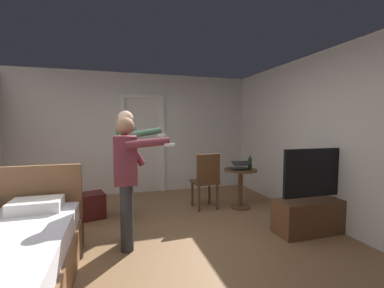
{
  "coord_description": "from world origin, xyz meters",
  "views": [
    {
      "loc": [
        -0.47,
        -2.92,
        1.49
      ],
      "look_at": [
        0.58,
        0.56,
        1.22
      ],
      "focal_mm": 24.08,
      "sensor_mm": 36.0,
      "label": 1
    }
  ],
  "objects_px": {
    "wooden_chair": "(206,179)",
    "laptop": "(240,167)",
    "person_blue_shirt": "(127,173)",
    "person_striped_shirt": "(127,158)",
    "bottle_on_table": "(250,163)",
    "suitcase_dark": "(84,207)",
    "tv_flatscreen": "(317,208)",
    "side_table": "(240,182)"
  },
  "relations": [
    {
      "from": "wooden_chair",
      "to": "person_blue_shirt",
      "type": "distance_m",
      "value": 1.76
    },
    {
      "from": "suitcase_dark",
      "to": "bottle_on_table",
      "type": "bearing_deg",
      "value": -20.56
    },
    {
      "from": "person_blue_shirt",
      "to": "suitcase_dark",
      "type": "bearing_deg",
      "value": 118.73
    },
    {
      "from": "person_blue_shirt",
      "to": "laptop",
      "type": "bearing_deg",
      "value": 24.32
    },
    {
      "from": "bottle_on_table",
      "to": "wooden_chair",
      "type": "relative_size",
      "value": 0.26
    },
    {
      "from": "bottle_on_table",
      "to": "wooden_chair",
      "type": "xyz_separation_m",
      "value": [
        -0.75,
        0.18,
        -0.26
      ]
    },
    {
      "from": "tv_flatscreen",
      "to": "person_blue_shirt",
      "type": "bearing_deg",
      "value": 173.03
    },
    {
      "from": "side_table",
      "to": "bottle_on_table",
      "type": "relative_size",
      "value": 2.77
    },
    {
      "from": "person_striped_shirt",
      "to": "wooden_chair",
      "type": "bearing_deg",
      "value": 8.1
    },
    {
      "from": "person_blue_shirt",
      "to": "person_striped_shirt",
      "type": "relative_size",
      "value": 0.93
    },
    {
      "from": "side_table",
      "to": "bottle_on_table",
      "type": "distance_m",
      "value": 0.38
    },
    {
      "from": "side_table",
      "to": "person_blue_shirt",
      "type": "relative_size",
      "value": 0.44
    },
    {
      "from": "bottle_on_table",
      "to": "person_blue_shirt",
      "type": "height_order",
      "value": "person_blue_shirt"
    },
    {
      "from": "person_blue_shirt",
      "to": "person_striped_shirt",
      "type": "height_order",
      "value": "person_striped_shirt"
    },
    {
      "from": "person_blue_shirt",
      "to": "person_striped_shirt",
      "type": "xyz_separation_m",
      "value": [
        0.04,
        0.84,
        0.07
      ]
    },
    {
      "from": "bottle_on_table",
      "to": "suitcase_dark",
      "type": "height_order",
      "value": "bottle_on_table"
    },
    {
      "from": "tv_flatscreen",
      "to": "side_table",
      "type": "height_order",
      "value": "tv_flatscreen"
    },
    {
      "from": "wooden_chair",
      "to": "person_striped_shirt",
      "type": "height_order",
      "value": "person_striped_shirt"
    },
    {
      "from": "wooden_chair",
      "to": "bottle_on_table",
      "type": "bearing_deg",
      "value": -13.36
    },
    {
      "from": "laptop",
      "to": "person_blue_shirt",
      "type": "xyz_separation_m",
      "value": [
        -1.96,
        -0.89,
        0.16
      ]
    },
    {
      "from": "laptop",
      "to": "bottle_on_table",
      "type": "relative_size",
      "value": 1.47
    },
    {
      "from": "laptop",
      "to": "suitcase_dark",
      "type": "height_order",
      "value": "laptop"
    },
    {
      "from": "tv_flatscreen",
      "to": "suitcase_dark",
      "type": "distance_m",
      "value": 3.48
    },
    {
      "from": "suitcase_dark",
      "to": "laptop",
      "type": "bearing_deg",
      "value": -20.13
    },
    {
      "from": "laptop",
      "to": "person_striped_shirt",
      "type": "distance_m",
      "value": 1.94
    },
    {
      "from": "tv_flatscreen",
      "to": "person_blue_shirt",
      "type": "distance_m",
      "value": 2.63
    },
    {
      "from": "wooden_chair",
      "to": "person_striped_shirt",
      "type": "xyz_separation_m",
      "value": [
        -1.35,
        -0.19,
        0.44
      ]
    },
    {
      "from": "bottle_on_table",
      "to": "person_striped_shirt",
      "type": "bearing_deg",
      "value": -179.65
    },
    {
      "from": "tv_flatscreen",
      "to": "wooden_chair",
      "type": "distance_m",
      "value": 1.79
    },
    {
      "from": "side_table",
      "to": "person_striped_shirt",
      "type": "distance_m",
      "value": 2.03
    },
    {
      "from": "bottle_on_table",
      "to": "suitcase_dark",
      "type": "distance_m",
      "value": 2.84
    },
    {
      "from": "side_table",
      "to": "laptop",
      "type": "distance_m",
      "value": 0.29
    },
    {
      "from": "laptop",
      "to": "person_blue_shirt",
      "type": "bearing_deg",
      "value": -155.68
    },
    {
      "from": "side_table",
      "to": "laptop",
      "type": "xyz_separation_m",
      "value": [
        -0.04,
        -0.04,
        0.29
      ]
    },
    {
      "from": "person_blue_shirt",
      "to": "person_striped_shirt",
      "type": "distance_m",
      "value": 0.84
    },
    {
      "from": "wooden_chair",
      "to": "laptop",
      "type": "bearing_deg",
      "value": -13.78
    },
    {
      "from": "laptop",
      "to": "bottle_on_table",
      "type": "xyz_separation_m",
      "value": [
        0.18,
        -0.04,
        0.05
      ]
    },
    {
      "from": "wooden_chair",
      "to": "person_striped_shirt",
      "type": "distance_m",
      "value": 1.43
    },
    {
      "from": "tv_flatscreen",
      "to": "laptop",
      "type": "distance_m",
      "value": 1.4
    },
    {
      "from": "side_table",
      "to": "wooden_chair",
      "type": "relative_size",
      "value": 0.71
    },
    {
      "from": "tv_flatscreen",
      "to": "bottle_on_table",
      "type": "height_order",
      "value": "tv_flatscreen"
    },
    {
      "from": "side_table",
      "to": "person_blue_shirt",
      "type": "distance_m",
      "value": 2.25
    }
  ]
}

